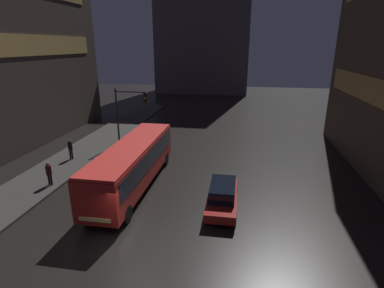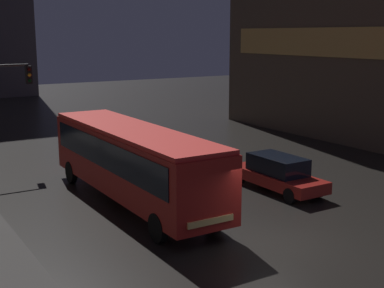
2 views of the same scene
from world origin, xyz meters
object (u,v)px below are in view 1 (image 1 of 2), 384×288
at_px(bus_near, 133,161).
at_px(pedestrian_mid, 49,172).
at_px(pedestrian_near, 70,148).
at_px(car_taxi, 222,195).
at_px(traffic_light_main, 128,108).

xyz_separation_m(bus_near, pedestrian_mid, (-5.71, -0.90, -0.79)).
xyz_separation_m(bus_near, pedestrian_near, (-6.93, 3.86, -0.76)).
bearing_deg(pedestrian_mid, bus_near, -88.02).
xyz_separation_m(car_taxi, traffic_light_main, (-9.54, 10.07, 2.97)).
bearing_deg(traffic_light_main, pedestrian_mid, -103.89).
height_order(bus_near, car_taxi, bus_near).
height_order(bus_near, traffic_light_main, traffic_light_main).
distance_m(bus_near, car_taxi, 6.45).
bearing_deg(car_taxi, bus_near, -15.92).
bearing_deg(pedestrian_near, bus_near, -154.27).
distance_m(pedestrian_mid, traffic_light_main, 9.89).
relative_size(bus_near, traffic_light_main, 2.06).
height_order(car_taxi, pedestrian_mid, pedestrian_mid).
bearing_deg(pedestrian_near, pedestrian_mid, 159.19).
bearing_deg(pedestrian_near, car_taxi, -148.29).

